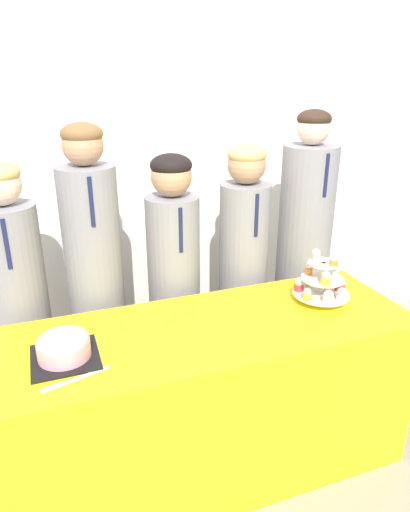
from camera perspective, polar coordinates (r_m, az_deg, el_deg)
wall_back at (r=2.75m, az=-7.39°, el=13.13°), size 9.00×0.06×2.70m
table at (r=2.17m, az=0.81°, el=-17.45°), size 1.76×0.61×0.76m
round_cake at (r=1.80m, az=-17.25°, el=-10.69°), size 0.25×0.25×0.11m
cake_knife at (r=1.70m, az=-17.17°, el=-14.98°), size 0.24×0.08×0.01m
cupcake_stand at (r=2.18m, az=14.47°, el=-3.11°), size 0.26×0.26×0.25m
student_0 at (r=2.34m, az=-21.96°, el=-7.12°), size 0.27×0.27×1.42m
student_1 at (r=2.31m, az=-13.35°, el=-4.43°), size 0.27×0.27×1.56m
student_2 at (r=2.41m, az=-3.84°, el=-4.51°), size 0.27×0.27×1.41m
student_3 at (r=2.53m, az=4.74°, el=-2.88°), size 0.26×0.27×1.44m
student_4 at (r=2.68m, az=12.05°, el=-0.66°), size 0.30×0.30×1.59m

